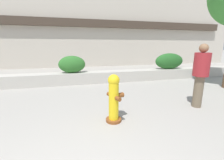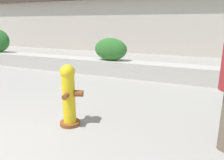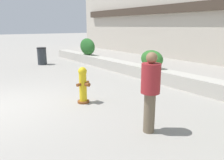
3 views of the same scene
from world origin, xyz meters
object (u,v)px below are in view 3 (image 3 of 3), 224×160
object	(u,v)px
hedge_bush_1	(152,59)
fire_hydrant	(83,85)
hedge_bush_0	(87,47)
trash_bin	(42,56)
pedestrian	(150,88)

from	to	relation	value
hedge_bush_1	fire_hydrant	xyz separation A→B (m)	(0.91, -3.80, -0.32)
hedge_bush_0	fire_hydrant	xyz separation A→B (m)	(6.35, -3.80, -0.45)
hedge_bush_1	fire_hydrant	distance (m)	3.92
trash_bin	hedge_bush_0	bearing A→B (deg)	68.58
pedestrian	trash_bin	bearing A→B (deg)	174.03
hedge_bush_0	fire_hydrant	world-z (taller)	hedge_bush_0
pedestrian	hedge_bush_0	bearing A→B (deg)	158.03
hedge_bush_0	hedge_bush_1	world-z (taller)	hedge_bush_0
hedge_bush_1	trash_bin	bearing A→B (deg)	-158.51
fire_hydrant	hedge_bush_1	bearing A→B (deg)	103.45
hedge_bush_1	trash_bin	xyz separation A→B (m)	(-6.43, -2.53, -0.37)
hedge_bush_0	pedestrian	xyz separation A→B (m)	(8.82, -3.56, -0.02)
trash_bin	hedge_bush_1	bearing A→B (deg)	21.49
fire_hydrant	trash_bin	world-z (taller)	fire_hydrant
pedestrian	fire_hydrant	bearing A→B (deg)	-174.42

